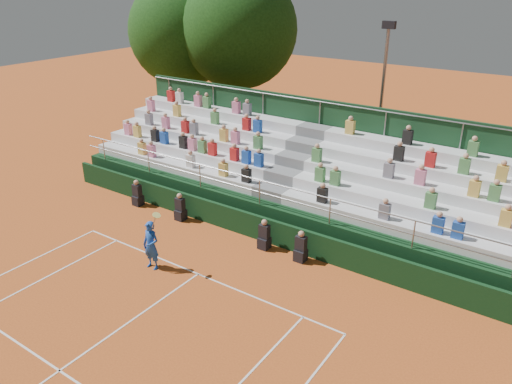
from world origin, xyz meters
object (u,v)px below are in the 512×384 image
Objects in this scene: tennis_player at (151,245)px; tree_west at (183,33)px; tree_east at (239,30)px; floodlight_mast at (383,88)px.

tree_west is (-10.14, 13.25, 5.24)m from tennis_player.
tree_west reaches higher than tennis_player.
tree_west is at bearing 127.43° from tennis_player.
tennis_player is at bearing -52.57° from tree_west.
tree_west is at bearing -169.96° from tree_east.
tree_east reaches higher than tree_west.
tennis_player is 0.24× the size of tree_west.
tree_east is 1.32× the size of floodlight_mast.
tree_east is at bearing 10.04° from tree_west.
tree_west is 0.95× the size of tree_east.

